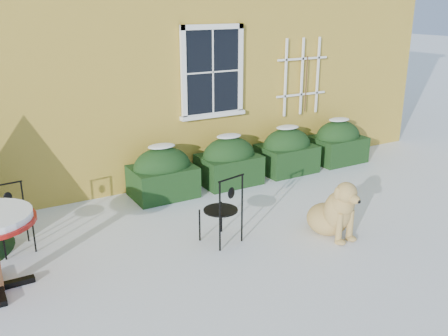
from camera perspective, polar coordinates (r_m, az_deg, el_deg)
ground at (r=6.70m, az=4.36°, el=-9.70°), size 80.00×80.00×0.00m
hedge_row at (r=9.35m, az=3.99°, el=1.32°), size 4.95×0.80×0.91m
patio_chair_near at (r=6.77m, az=-0.14°, el=-4.68°), size 0.53×0.52×0.99m
patio_chair_far at (r=7.15m, az=-22.98°, el=-5.32°), size 0.43×0.43×0.90m
dog at (r=7.16m, az=12.51°, el=-5.00°), size 0.59×0.99×0.88m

